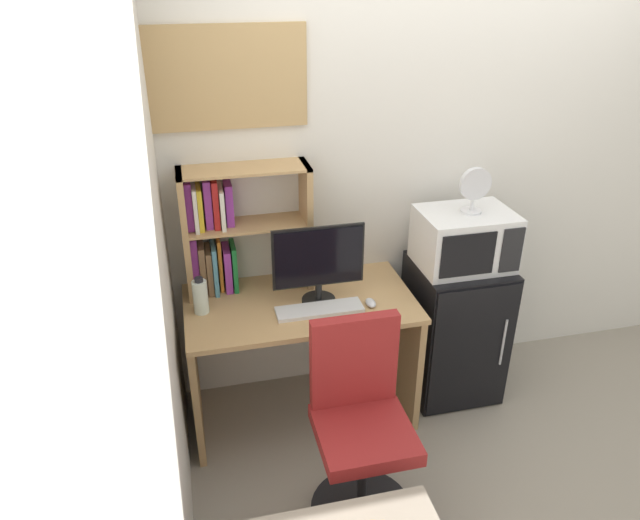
% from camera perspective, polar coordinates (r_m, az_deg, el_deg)
% --- Properties ---
extents(wall_back, '(6.40, 0.04, 2.60)m').
position_cam_1_polar(wall_back, '(3.68, 18.00, 8.86)').
color(wall_back, silver).
rests_on(wall_back, ground_plane).
extents(wall_left, '(0.04, 4.40, 2.60)m').
position_cam_1_polar(wall_left, '(1.74, -16.01, -12.02)').
color(wall_left, silver).
rests_on(wall_left, ground_plane).
extents(desk, '(1.21, 0.66, 0.75)m').
position_cam_1_polar(desk, '(3.26, -1.86, -7.49)').
color(desk, tan).
rests_on(desk, ground_plane).
extents(hutch_bookshelf, '(0.67, 0.23, 0.68)m').
position_cam_1_polar(hutch_bookshelf, '(3.14, -8.92, 2.86)').
color(hutch_bookshelf, tan).
rests_on(hutch_bookshelf, desk).
extents(monitor, '(0.48, 0.18, 0.43)m').
position_cam_1_polar(monitor, '(3.02, -0.15, -0.10)').
color(monitor, black).
rests_on(monitor, desk).
extents(keyboard, '(0.45, 0.13, 0.02)m').
position_cam_1_polar(keyboard, '(3.04, -0.05, -4.80)').
color(keyboard, silver).
rests_on(keyboard, desk).
extents(computer_mouse, '(0.05, 0.09, 0.03)m').
position_cam_1_polar(computer_mouse, '(3.10, 4.91, -4.12)').
color(computer_mouse, silver).
rests_on(computer_mouse, desk).
extents(water_bottle, '(0.08, 0.08, 0.20)m').
position_cam_1_polar(water_bottle, '(3.06, -11.44, -3.46)').
color(water_bottle, silver).
rests_on(water_bottle, desk).
extents(mini_fridge, '(0.50, 0.51, 0.85)m').
position_cam_1_polar(mini_fridge, '(3.60, 12.76, -6.42)').
color(mini_fridge, black).
rests_on(mini_fridge, ground_plane).
extents(microwave, '(0.50, 0.38, 0.31)m').
position_cam_1_polar(microwave, '(3.32, 13.74, 1.98)').
color(microwave, silver).
rests_on(microwave, mini_fridge).
extents(desk_fan, '(0.17, 0.11, 0.25)m').
position_cam_1_polar(desk_fan, '(3.22, 14.64, 6.74)').
color(desk_fan, silver).
rests_on(desk_fan, microwave).
extents(desk_chair, '(0.48, 0.48, 0.99)m').
position_cam_1_polar(desk_chair, '(2.80, 3.87, -16.36)').
color(desk_chair, black).
rests_on(desk_chair, ground_plane).
extents(wall_corkboard, '(0.78, 0.02, 0.49)m').
position_cam_1_polar(wall_corkboard, '(3.01, -8.92, 16.94)').
color(wall_corkboard, tan).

